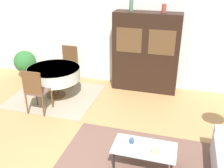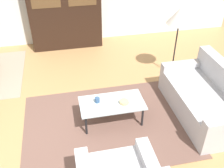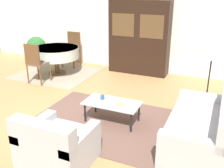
{
  "view_description": "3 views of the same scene",
  "coord_description": "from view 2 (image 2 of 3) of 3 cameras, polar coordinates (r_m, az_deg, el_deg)",
  "views": [
    {
      "loc": [
        1.46,
        -3.03,
        3.08
      ],
      "look_at": [
        0.2,
        1.4,
        0.95
      ],
      "focal_mm": 42.0,
      "sensor_mm": 36.0,
      "label": 1
    },
    {
      "loc": [
        0.36,
        -2.78,
        3.0
      ],
      "look_at": [
        1.03,
        0.37,
        0.75
      ],
      "focal_mm": 42.0,
      "sensor_mm": 36.0,
      "label": 2
    },
    {
      "loc": [
        2.78,
        -3.58,
        2.4
      ],
      "look_at": [
        1.03,
        0.37,
        0.75
      ],
      "focal_mm": 42.0,
      "sensor_mm": 36.0,
      "label": 3
    }
  ],
  "objects": [
    {
      "name": "ground_plane",
      "position": [
        4.11,
        -13.51,
        -13.3
      ],
      "size": [
        14.0,
        14.0,
        0.0
      ],
      "primitive_type": "plane",
      "color": "tan"
    },
    {
      "name": "area_rug",
      "position": [
        4.34,
        -1.11,
        -8.71
      ],
      "size": [
        2.67,
        2.0,
        0.01
      ],
      "color": "brown",
      "rests_on": "ground_plane"
    },
    {
      "name": "couch",
      "position": [
        4.65,
        19.98,
        -3.06
      ],
      "size": [
        0.92,
        1.73,
        0.83
      ],
      "rotation": [
        0.0,
        0.0,
        1.57
      ],
      "color": "#B2B2B7",
      "rests_on": "ground_plane"
    },
    {
      "name": "coffee_table",
      "position": [
        4.17,
        0.0,
        -4.48
      ],
      "size": [
        1.02,
        0.54,
        0.38
      ],
      "color": "black",
      "rests_on": "area_rug"
    },
    {
      "name": "display_cabinet",
      "position": [
        6.44,
        -10.31,
        16.43
      ],
      "size": [
        1.66,
        0.48,
        2.02
      ],
      "color": "black",
      "rests_on": "ground_plane"
    },
    {
      "name": "floor_lamp",
      "position": [
        5.16,
        14.52,
        13.79
      ],
      "size": [
        0.48,
        0.48,
        1.43
      ],
      "color": "black",
      "rests_on": "ground_plane"
    },
    {
      "name": "cup",
      "position": [
        4.14,
        -3.24,
        -3.49
      ],
      "size": [
        0.08,
        0.08,
        0.08
      ],
      "color": "#33517A",
      "rests_on": "coffee_table"
    },
    {
      "name": "bowl",
      "position": [
        4.12,
        2.66,
        -3.92
      ],
      "size": [
        0.15,
        0.15,
        0.05
      ],
      "color": "tan",
      "rests_on": "coffee_table"
    }
  ]
}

